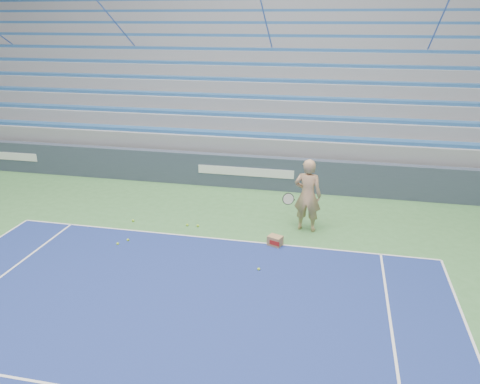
# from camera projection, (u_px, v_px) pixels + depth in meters

# --- Properties ---
(sponsor_barrier) EXTENTS (30.00, 0.32, 1.10)m
(sponsor_barrier) POSITION_uv_depth(u_px,v_px,m) (246.00, 172.00, 15.52)
(sponsor_barrier) COLOR #353F50
(sponsor_barrier) RESTS_ON ground
(bleachers) EXTENTS (31.00, 9.15, 7.30)m
(bleachers) POSITION_uv_depth(u_px,v_px,m) (273.00, 92.00, 20.12)
(bleachers) COLOR gray
(bleachers) RESTS_ON ground
(tennis_player) EXTENTS (0.99, 0.90, 1.97)m
(tennis_player) POSITION_uv_depth(u_px,v_px,m) (307.00, 195.00, 12.23)
(tennis_player) COLOR tan
(tennis_player) RESTS_ON ground
(ball_box) EXTENTS (0.41, 0.37, 0.26)m
(ball_box) POSITION_uv_depth(u_px,v_px,m) (275.00, 241.00, 11.66)
(ball_box) COLOR #9F794D
(ball_box) RESTS_ON ground
(tennis_ball_0) EXTENTS (0.07, 0.07, 0.07)m
(tennis_ball_0) POSITION_uv_depth(u_px,v_px,m) (118.00, 244.00, 11.71)
(tennis_ball_0) COLOR #B1E52E
(tennis_ball_0) RESTS_ON ground
(tennis_ball_1) EXTENTS (0.07, 0.07, 0.07)m
(tennis_ball_1) POSITION_uv_depth(u_px,v_px,m) (259.00, 269.00, 10.53)
(tennis_ball_1) COLOR #B1E52E
(tennis_ball_1) RESTS_ON ground
(tennis_ball_2) EXTENTS (0.07, 0.07, 0.07)m
(tennis_ball_2) POSITION_uv_depth(u_px,v_px,m) (133.00, 221.00, 13.04)
(tennis_ball_2) COLOR #B1E52E
(tennis_ball_2) RESTS_ON ground
(tennis_ball_3) EXTENTS (0.07, 0.07, 0.07)m
(tennis_ball_3) POSITION_uv_depth(u_px,v_px,m) (128.00, 240.00, 11.91)
(tennis_ball_3) COLOR #B1E52E
(tennis_ball_3) RESTS_ON ground
(tennis_ball_4) EXTENTS (0.07, 0.07, 0.07)m
(tennis_ball_4) POSITION_uv_depth(u_px,v_px,m) (276.00, 237.00, 12.05)
(tennis_ball_4) COLOR #B1E52E
(tennis_ball_4) RESTS_ON ground
(tennis_ball_5) EXTENTS (0.07, 0.07, 0.07)m
(tennis_ball_5) POSITION_uv_depth(u_px,v_px,m) (198.00, 226.00, 12.73)
(tennis_ball_5) COLOR #B1E52E
(tennis_ball_5) RESTS_ON ground
(tennis_ball_6) EXTENTS (0.07, 0.07, 0.07)m
(tennis_ball_6) POSITION_uv_depth(u_px,v_px,m) (187.00, 225.00, 12.78)
(tennis_ball_6) COLOR #B1E52E
(tennis_ball_6) RESTS_ON ground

